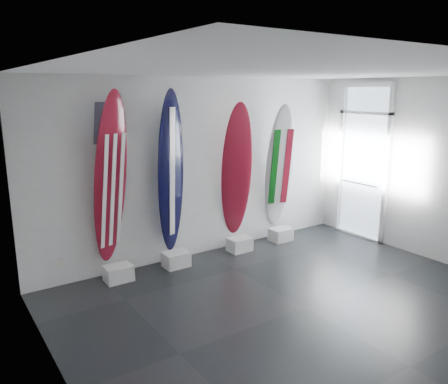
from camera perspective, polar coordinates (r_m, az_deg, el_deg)
floor at (r=6.08m, az=10.27°, el=-14.47°), size 6.00×6.00×0.00m
ceiling at (r=5.41m, az=11.59°, el=15.05°), size 6.00×6.00×0.00m
wall_back at (r=7.49m, az=-2.76°, el=3.11°), size 6.00×0.00×6.00m
wall_left at (r=4.09m, az=-20.58°, el=-6.14°), size 0.00×5.00×5.00m
wall_right at (r=7.94m, az=26.41°, el=2.33°), size 0.00×5.00×5.00m
display_block_usa at (r=6.88m, az=-13.47°, el=-10.14°), size 0.40×0.30×0.24m
surfboard_usa at (r=6.56m, az=-14.42°, el=1.53°), size 0.71×0.63×2.58m
display_block_navy at (r=7.25m, az=-6.19°, el=-8.64°), size 0.40×0.30×0.24m
surfboard_navy at (r=6.94m, az=-6.86°, el=2.49°), size 0.61×0.36×2.58m
display_block_swiss at (r=7.88m, az=2.02°, el=-6.76°), size 0.40×0.30×0.24m
surfboard_swiss at (r=7.62m, az=1.65°, el=2.71°), size 0.67×0.63×2.38m
display_block_italy at (r=8.46m, az=7.33°, el=-5.46°), size 0.40×0.30×0.24m
surfboard_italy at (r=8.22m, az=7.12°, el=3.18°), size 0.64×0.59×2.32m
wall_outlet at (r=6.87m, az=-20.45°, el=-8.61°), size 0.09×0.02×0.13m
glass_door at (r=8.77m, az=17.47°, el=3.49°), size 0.12×1.16×2.85m
balcony at (r=10.01m, az=21.86°, el=-1.14°), size 2.80×2.20×1.20m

